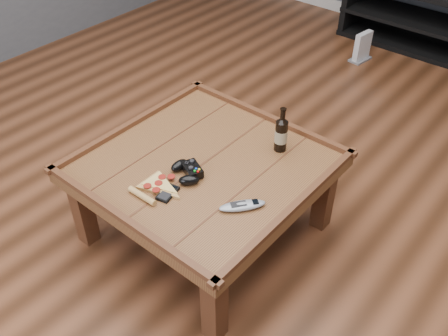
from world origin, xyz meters
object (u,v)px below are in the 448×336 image
Objects in this scene: media_console at (430,20)px; smartphone at (168,193)px; game_controller at (187,171)px; coffee_table at (205,173)px; beer_bottle at (281,133)px; pizza_slice at (156,186)px; remote_control at (242,206)px; game_console at (362,48)px.

smartphone is (0.02, -3.01, 0.21)m from media_console.
game_controller is 1.53× the size of smartphone.
coffee_table is 0.14m from game_controller.
coffee_table is at bearing 115.32° from game_controller.
beer_bottle is 0.63m from pizza_slice.
media_console is at bearing 134.83° from remote_control.
beer_bottle reaches higher than game_controller.
game_controller is 0.94× the size of remote_control.
remote_control is at bearing 12.46° from smartphone.
media_console is (0.00, 2.75, -0.15)m from coffee_table.
smartphone is (-0.18, -0.57, -0.09)m from beer_bottle.
beer_bottle is 0.47m from game_controller.
coffee_table is 3.85× the size of pizza_slice.
game_console is at bearing 104.89° from beer_bottle.
game_controller is at bearing -89.04° from coffee_table.
remote_control is 0.82× the size of game_console.
game_controller is (0.00, -0.11, 0.08)m from coffee_table.
game_controller reaches higher than coffee_table.
game_console is (-0.62, 2.34, -0.36)m from remote_control.
media_console is 2.47m from beer_bottle.
media_console reaches higher than smartphone.
beer_bottle is at bearing 56.32° from coffee_table.
pizza_slice is at bearing 169.91° from smartphone.
beer_bottle is 1.95× the size of smartphone.
beer_bottle is at bearing -66.78° from game_console.
coffee_table is at bearing -90.00° from media_console.
coffee_table is at bearing 79.64° from pizza_slice.
game_console is (-0.26, 2.48, -0.35)m from pizza_slice.
coffee_table is 0.27m from smartphone.
smartphone is 0.33m from remote_control.
remote_control is at bearing -66.82° from game_console.
pizza_slice is 0.39m from remote_control.
media_console is at bearing 68.72° from game_console.
media_console is 2.87m from game_controller.
game_console is (-0.51, 1.91, -0.44)m from beer_bottle.
beer_bottle is 0.60m from smartphone.
beer_bottle is (0.21, -2.44, 0.30)m from media_console.
game_controller is at bearing -74.25° from game_console.
beer_bottle reaches higher than game_console.
game_console is at bearing 97.74° from coffee_table.
pizza_slice is (-0.05, -0.15, -0.02)m from game_controller.
smartphone is at bearing -89.57° from media_console.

